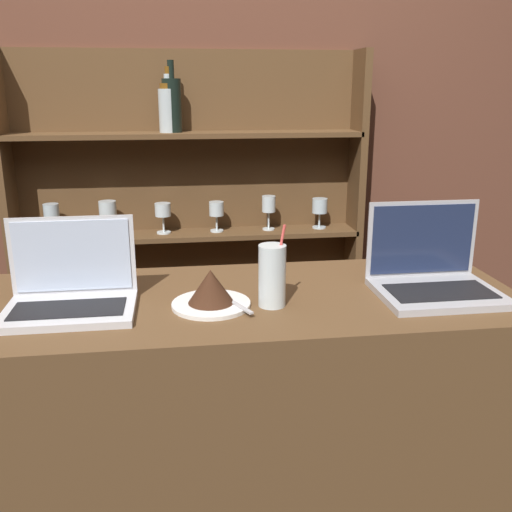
{
  "coord_description": "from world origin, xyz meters",
  "views": [
    {
      "loc": [
        -0.07,
        -1.1,
        1.49
      ],
      "look_at": [
        0.13,
        0.31,
        1.07
      ],
      "focal_mm": 40.0,
      "sensor_mm": 36.0,
      "label": 1
    }
  ],
  "objects": [
    {
      "name": "laptop_far",
      "position": [
        0.59,
        0.25,
        1.02
      ],
      "size": [
        0.31,
        0.25,
        0.23
      ],
      "color": "#ADADB2",
      "rests_on": "bar_counter"
    },
    {
      "name": "water_glass",
      "position": [
        0.16,
        0.21,
        1.05
      ],
      "size": [
        0.07,
        0.07,
        0.21
      ],
      "color": "silver",
      "rests_on": "bar_counter"
    },
    {
      "name": "back_wall",
      "position": [
        0.0,
        1.34,
        1.35
      ],
      "size": [
        7.0,
        0.06,
        2.7
      ],
      "color": "brown",
      "rests_on": "ground_plane"
    },
    {
      "name": "cake_plate",
      "position": [
        0.01,
        0.22,
        1.01
      ],
      "size": [
        0.2,
        0.2,
        0.09
      ],
      "color": "white",
      "rests_on": "bar_counter"
    },
    {
      "name": "back_shelf",
      "position": [
        -0.02,
        1.26,
        0.86
      ],
      "size": [
        1.44,
        0.18,
        1.64
      ],
      "color": "brown",
      "rests_on": "ground_plane"
    },
    {
      "name": "laptop_near",
      "position": [
        -0.33,
        0.25,
        1.02
      ],
      "size": [
        0.31,
        0.21,
        0.22
      ],
      "color": "silver",
      "rests_on": "bar_counter"
    },
    {
      "name": "bar_counter",
      "position": [
        0.0,
        0.28,
        0.48
      ],
      "size": [
        1.64,
        0.56,
        0.97
      ],
      "color": "brown",
      "rests_on": "ground_plane"
    }
  ]
}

